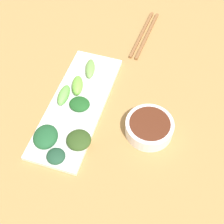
# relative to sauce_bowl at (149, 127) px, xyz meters

# --- Properties ---
(tabletop) EXTENTS (2.10, 2.10, 0.02)m
(tabletop) POSITION_rel_sauce_bowl_xyz_m (0.13, -0.03, -0.03)
(tabletop) COLOR #A37C46
(tabletop) RESTS_ON ground
(sauce_bowl) EXTENTS (0.12, 0.12, 0.04)m
(sauce_bowl) POSITION_rel_sauce_bowl_xyz_m (0.00, 0.00, 0.00)
(sauce_bowl) COLOR white
(sauce_bowl) RESTS_ON tabletop
(serving_plate) EXTENTS (0.14, 0.38, 0.01)m
(serving_plate) POSITION_rel_sauce_bowl_xyz_m (0.20, -0.02, -0.02)
(serving_plate) COLOR white
(serving_plate) RESTS_ON tabletop
(broccoli_stalk_0) EXTENTS (0.05, 0.08, 0.02)m
(broccoli_stalk_0) POSITION_rel_sauce_bowl_xyz_m (0.21, -0.15, 0.00)
(broccoli_stalk_0) COLOR #72A550
(broccoli_stalk_0) RESTS_ON serving_plate
(broccoli_stalk_1) EXTENTS (0.05, 0.07, 0.03)m
(broccoli_stalk_1) POSITION_rel_sauce_bowl_xyz_m (0.22, -0.07, 0.00)
(broccoli_stalk_1) COLOR #73BA43
(broccoli_stalk_1) RESTS_ON serving_plate
(broccoli_leafy_2) EXTENTS (0.07, 0.08, 0.03)m
(broccoli_leafy_2) POSITION_rel_sauce_bowl_xyz_m (0.24, 0.11, 0.00)
(broccoli_leafy_2) COLOR #1F542D
(broccoli_leafy_2) RESTS_ON serving_plate
(broccoli_leafy_3) EXTENTS (0.05, 0.05, 0.02)m
(broccoli_leafy_3) POSITION_rel_sauce_bowl_xyz_m (0.19, 0.15, -0.00)
(broccoli_leafy_3) COLOR #1F462F
(broccoli_leafy_3) RESTS_ON serving_plate
(broccoli_leafy_4) EXTENTS (0.08, 0.08, 0.02)m
(broccoli_leafy_4) POSITION_rel_sauce_bowl_xyz_m (0.16, 0.09, 0.00)
(broccoli_leafy_4) COLOR #2E491C
(broccoli_leafy_4) RESTS_ON serving_plate
(broccoli_leafy_5) EXTENTS (0.06, 0.05, 0.02)m
(broccoli_leafy_5) POSITION_rel_sauce_bowl_xyz_m (0.19, -0.02, 0.00)
(broccoli_leafy_5) COLOR #1D5521
(broccoli_leafy_5) RESTS_ON serving_plate
(broccoli_stalk_6) EXTENTS (0.03, 0.07, 0.03)m
(broccoli_stalk_6) POSITION_rel_sauce_bowl_xyz_m (0.24, -0.03, 0.00)
(broccoli_stalk_6) COLOR #69B24D
(broccoli_stalk_6) RESTS_ON serving_plate
(chopsticks) EXTENTS (0.04, 0.23, 0.01)m
(chopsticks) POSITION_rel_sauce_bowl_xyz_m (0.10, -0.35, -0.02)
(chopsticks) COLOR brown
(chopsticks) RESTS_ON tabletop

